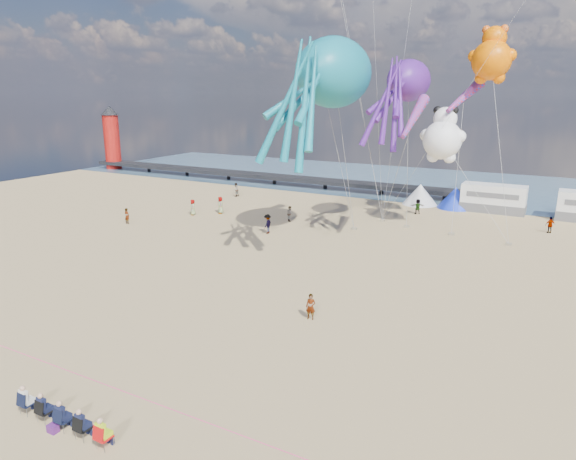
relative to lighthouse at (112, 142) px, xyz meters
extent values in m
plane|color=tan|center=(56.00, -44.00, -4.50)|extent=(120.00, 120.00, 0.00)
plane|color=#3C5A72|center=(56.00, 11.00, -4.48)|extent=(120.00, 120.00, 0.00)
cube|color=black|center=(28.00, 0.00, -3.50)|extent=(60.00, 3.00, 0.50)
cylinder|color=#A5140F|center=(0.00, 0.00, 0.00)|extent=(2.60, 2.60, 9.00)
cube|color=silver|center=(62.00, -4.00, -3.00)|extent=(6.60, 2.50, 3.00)
cone|color=white|center=(54.00, -4.00, -3.30)|extent=(4.00, 4.00, 2.40)
cone|color=#1933CC|center=(58.00, -4.00, -3.30)|extent=(4.00, 4.00, 2.40)
cube|color=#511B67|center=(52.61, -52.31, -4.34)|extent=(0.40, 0.30, 0.32)
cylinder|color=#F2338C|center=(56.00, -49.00, -4.48)|extent=(34.00, 0.03, 0.03)
imported|color=tan|center=(56.78, -38.36, -3.73)|extent=(0.62, 0.47, 1.54)
imported|color=#7F6659|center=(36.31, -18.99, -3.59)|extent=(0.77, 0.79, 1.83)
imported|color=#7F6659|center=(44.59, -18.47, -3.72)|extent=(0.87, 0.91, 1.57)
imported|color=#7F6659|center=(45.01, -23.57, -3.59)|extent=(0.78, 0.95, 1.82)
imported|color=#7F6659|center=(67.96, -10.81, -3.72)|extent=(1.15, 0.97, 1.55)
imported|color=#7F6659|center=(55.06, -8.95, -3.68)|extent=(1.02, 0.86, 1.63)
imported|color=#7F6659|center=(30.83, -27.13, -3.71)|extent=(1.49, 0.55, 1.58)
imported|color=#7F6659|center=(34.17, -21.01, -3.66)|extent=(0.69, 0.73, 1.68)
imported|color=#7F6659|center=(32.50, -10.47, -3.63)|extent=(0.64, 0.90, 1.73)
cube|color=gray|center=(51.56, -18.49, -4.39)|extent=(0.50, 0.35, 0.22)
cube|color=gray|center=(55.73, -15.32, -4.39)|extent=(0.50, 0.35, 0.22)
cube|color=gray|center=(65.10, -16.99, -4.39)|extent=(0.50, 0.35, 0.22)
cube|color=gray|center=(60.09, -15.93, -4.39)|extent=(0.50, 0.35, 0.22)
cube|color=gray|center=(52.85, -13.99, -4.39)|extent=(0.50, 0.35, 0.22)
camera|label=1|loc=(68.76, -62.91, 8.16)|focal=32.00mm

